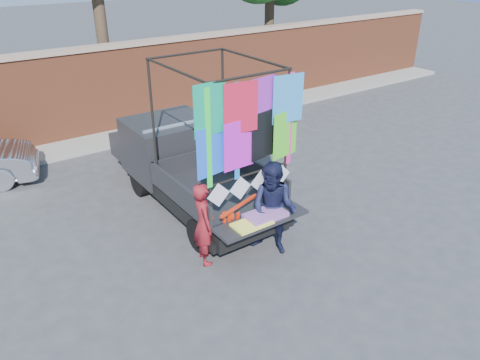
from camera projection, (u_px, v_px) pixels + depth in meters
ground at (223, 243)px, 8.97m from camera, size 90.00×90.00×0.00m
brick_wall at (90, 92)px, 13.50m from camera, size 30.00×0.45×2.61m
curb at (104, 140)px, 13.55m from camera, size 30.00×1.20×0.12m
pickup_truck at (181, 162)px, 10.32m from camera, size 2.09×5.24×3.30m
woman at (204, 224)px, 8.13m from camera, size 0.50×0.64×1.56m
man at (274, 209)px, 8.37m from camera, size 1.02×1.09×1.77m
streamer_bundle at (234, 218)px, 8.18m from camera, size 0.97×0.34×0.68m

